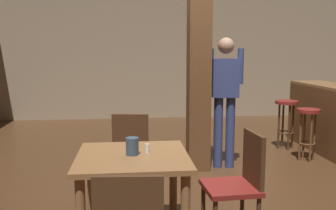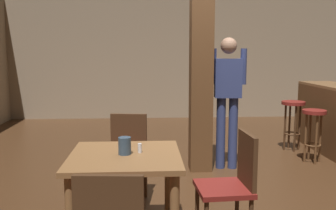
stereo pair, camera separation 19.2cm
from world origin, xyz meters
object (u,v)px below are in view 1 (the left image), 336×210
object	(u,v)px
dining_table	(133,171)
napkin_cup	(132,146)
bar_stool_near	(308,123)
bar_counter	(323,117)
salt_shaker	(147,148)
bar_stool_mid	(286,113)
chair_east	(239,180)
chair_north	(129,154)
standing_person	(225,93)

from	to	relation	value
dining_table	napkin_cup	bearing A→B (deg)	147.20
dining_table	bar_stool_near	bearing A→B (deg)	40.02
bar_counter	salt_shaker	bearing A→B (deg)	-138.16
napkin_cup	bar_stool_mid	distance (m)	3.70
dining_table	salt_shaker	size ratio (longest dim) A/B	11.58
chair_east	bar_stool_mid	size ratio (longest dim) A/B	1.15
bar_stool_mid	bar_stool_near	bearing A→B (deg)	-87.39
salt_shaker	bar_counter	bearing A→B (deg)	41.84
napkin_cup	salt_shaker	bearing A→B (deg)	18.98
dining_table	bar_stool_near	distance (m)	3.25
bar_stool_near	chair_east	bearing A→B (deg)	-127.63
chair_north	napkin_cup	xyz separation A→B (m)	(0.03, -0.85, 0.30)
standing_person	bar_stool_near	size ratio (longest dim) A/B	2.32
chair_east	bar_stool_near	distance (m)	2.67
dining_table	chair_east	distance (m)	0.86
napkin_cup	standing_person	world-z (taller)	standing_person
bar_counter	standing_person	bearing A→B (deg)	-157.93
salt_shaker	bar_counter	size ratio (longest dim) A/B	0.05
napkin_cup	bar_counter	size ratio (longest dim) A/B	0.09
standing_person	bar_stool_mid	distance (m)	1.56
salt_shaker	dining_table	bearing A→B (deg)	-160.06
chair_east	napkin_cup	xyz separation A→B (m)	(-0.86, 0.03, 0.30)
standing_person	bar_stool_mid	world-z (taller)	standing_person
dining_table	standing_person	size ratio (longest dim) A/B	0.51
chair_north	salt_shaker	size ratio (longest dim) A/B	11.84
chair_north	standing_person	size ratio (longest dim) A/B	0.52
dining_table	bar_stool_near	xyz separation A→B (m)	(2.49, 2.09, -0.06)
chair_north	salt_shaker	bearing A→B (deg)	-79.86
standing_person	bar_stool_mid	bearing A→B (deg)	34.91
dining_table	napkin_cup	world-z (taller)	napkin_cup
standing_person	dining_table	bearing A→B (deg)	-122.91
standing_person	bar_stool_near	bearing A→B (deg)	8.52
standing_person	bar_counter	world-z (taller)	standing_person
napkin_cup	dining_table	bearing A→B (deg)	-32.80
chair_east	bar_counter	distance (m)	3.39
bar_counter	bar_stool_mid	world-z (taller)	bar_counter
napkin_cup	bar_stool_mid	xyz separation A→B (m)	(2.46, 2.76, -0.23)
napkin_cup	bar_stool_near	world-z (taller)	napkin_cup
chair_north	bar_stool_near	bearing A→B (deg)	26.16
salt_shaker	bar_stool_mid	size ratio (longest dim) A/B	0.10
salt_shaker	bar_stool_near	distance (m)	3.14
dining_table	bar_counter	size ratio (longest dim) A/B	0.54
dining_table	bar_stool_mid	world-z (taller)	bar_stool_mid
chair_east	salt_shaker	distance (m)	0.79
bar_counter	chair_east	bearing A→B (deg)	-128.90
bar_counter	bar_stool_near	distance (m)	0.72
dining_table	bar_stool_mid	xyz separation A→B (m)	(2.46, 2.76, -0.02)
chair_north	bar_stool_mid	bearing A→B (deg)	37.45
bar_stool_near	standing_person	bearing A→B (deg)	-171.48
napkin_cup	chair_east	bearing A→B (deg)	-1.79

